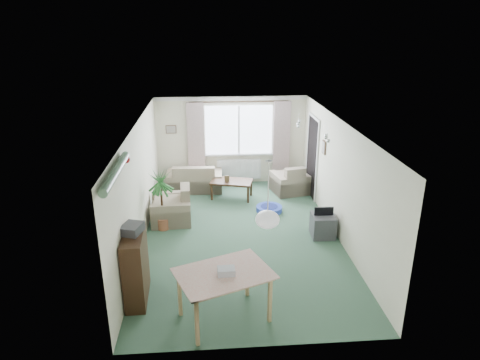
{
  "coord_description": "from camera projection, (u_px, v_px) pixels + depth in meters",
  "views": [
    {
      "loc": [
        -0.66,
        -7.95,
        4.2
      ],
      "look_at": [
        0.0,
        0.3,
        1.15
      ],
      "focal_mm": 32.0,
      "sensor_mm": 36.0,
      "label": 1
    }
  ],
  "objects": [
    {
      "name": "curtain_rod",
      "position": [
        239.0,
        102.0,
        11.11
      ],
      "size": [
        2.6,
        0.03,
        0.03
      ],
      "primitive_type": "cube",
      "color": "black"
    },
    {
      "name": "dining_table",
      "position": [
        224.0,
        296.0,
        6.34
      ],
      "size": [
        1.46,
        1.23,
        0.78
      ],
      "primitive_type": "cube",
      "rotation": [
        0.0,
        0.0,
        0.38
      ],
      "color": "#A97F5B",
      "rests_on": "ground"
    },
    {
      "name": "bookshelf",
      "position": [
        136.0,
        266.0,
        6.77
      ],
      "size": [
        0.35,
        0.95,
        1.15
      ],
      "primitive_type": "cube",
      "rotation": [
        0.0,
        0.0,
        0.04
      ],
      "color": "black",
      "rests_on": "ground"
    },
    {
      "name": "sofa",
      "position": [
        194.0,
        177.0,
        11.31
      ],
      "size": [
        1.48,
        0.82,
        0.73
      ],
      "primitive_type": "cube",
      "rotation": [
        0.0,
        0.0,
        3.11
      ],
      "color": "beige",
      "rests_on": "ground"
    },
    {
      "name": "photo_frame",
      "position": [
        227.0,
        179.0,
        10.67
      ],
      "size": [
        0.12,
        0.02,
        0.16
      ],
      "primitive_type": "cube",
      "rotation": [
        0.0,
        0.0,
        0.02
      ],
      "color": "brown",
      "rests_on": "coffee_table"
    },
    {
      "name": "window",
      "position": [
        239.0,
        130.0,
        11.45
      ],
      "size": [
        1.8,
        0.03,
        1.3
      ],
      "primitive_type": "cube",
      "color": "white"
    },
    {
      "name": "houseplant",
      "position": [
        162.0,
        200.0,
        9.05
      ],
      "size": [
        0.6,
        0.6,
        1.35
      ],
      "primitive_type": "cylinder",
      "rotation": [
        0.0,
        0.0,
        0.04
      ],
      "color": "#1B512A",
      "rests_on": "ground"
    },
    {
      "name": "wall_picture_back",
      "position": [
        171.0,
        129.0,
        11.3
      ],
      "size": [
        0.28,
        0.03,
        0.22
      ],
      "primitive_type": "cube",
      "color": "brown"
    },
    {
      "name": "armchair_corner",
      "position": [
        290.0,
        178.0,
        11.16
      ],
      "size": [
        1.0,
        0.97,
        0.76
      ],
      "primitive_type": "cube",
      "rotation": [
        0.0,
        0.0,
        3.36
      ],
      "color": "#B9A68C",
      "rests_on": "ground"
    },
    {
      "name": "curtain_right",
      "position": [
        282.0,
        138.0,
        11.53
      ],
      "size": [
        0.45,
        0.08,
        2.0
      ],
      "primitive_type": "cube",
      "color": "beige"
    },
    {
      "name": "tinsel_garland",
      "position": [
        116.0,
        172.0,
        5.86
      ],
      "size": [
        1.6,
        1.6,
        0.12
      ],
      "primitive_type": "cylinder",
      "color": "#196626"
    },
    {
      "name": "wall_picture_right",
      "position": [
        324.0,
        147.0,
        9.67
      ],
      "size": [
        0.03,
        0.24,
        0.3
      ],
      "primitive_type": "cube",
      "color": "brown"
    },
    {
      "name": "bauble_cluster_a",
      "position": [
        298.0,
        122.0,
        9.11
      ],
      "size": [
        0.2,
        0.2,
        0.2
      ],
      "primitive_type": "sphere",
      "color": "silver"
    },
    {
      "name": "bauble_cluster_b",
      "position": [
        328.0,
        135.0,
        8.01
      ],
      "size": [
        0.2,
        0.2,
        0.2
      ],
      "primitive_type": "sphere",
      "color": "silver"
    },
    {
      "name": "gift_box",
      "position": [
        226.0,
        272.0,
        6.14
      ],
      "size": [
        0.26,
        0.19,
        0.12
      ],
      "primitive_type": "cube",
      "rotation": [
        0.0,
        0.0,
        0.04
      ],
      "color": "#B6B5C1",
      "rests_on": "dining_table"
    },
    {
      "name": "hifi_box",
      "position": [
        132.0,
        229.0,
        6.58
      ],
      "size": [
        0.37,
        0.42,
        0.14
      ],
      "primitive_type": "cube",
      "rotation": [
        0.0,
        0.0,
        -0.31
      ],
      "color": "#353438",
      "rests_on": "bookshelf"
    },
    {
      "name": "pendant_lamp",
      "position": [
        268.0,
        220.0,
        6.29
      ],
      "size": [
        0.36,
        0.36,
        0.36
      ],
      "primitive_type": "sphere",
      "color": "white"
    },
    {
      "name": "armchair_left",
      "position": [
        171.0,
        204.0,
        9.51
      ],
      "size": [
        0.91,
        0.95,
        0.81
      ],
      "primitive_type": "cube",
      "rotation": [
        0.0,
        0.0,
        -1.52
      ],
      "color": "tan",
      "rests_on": "ground"
    },
    {
      "name": "doorway",
      "position": [
        312.0,
        157.0,
        10.8
      ],
      "size": [
        0.03,
        0.95,
        2.0
      ],
      "primitive_type": "cube",
      "color": "black"
    },
    {
      "name": "ground",
      "position": [
        241.0,
        236.0,
        8.94
      ],
      "size": [
        6.5,
        6.5,
        0.0
      ],
      "primitive_type": "plane",
      "color": "#32543F"
    },
    {
      "name": "coffee_table",
      "position": [
        232.0,
        189.0,
        10.84
      ],
      "size": [
        1.14,
        0.81,
        0.46
      ],
      "primitive_type": "cube",
      "rotation": [
        0.0,
        0.0,
        -0.26
      ],
      "color": "black",
      "rests_on": "ground"
    },
    {
      "name": "radiator",
      "position": [
        239.0,
        169.0,
        11.8
      ],
      "size": [
        1.2,
        0.1,
        0.55
      ],
      "primitive_type": "cube",
      "color": "white"
    },
    {
      "name": "curtain_left",
      "position": [
        196.0,
        140.0,
        11.36
      ],
      "size": [
        0.45,
        0.08,
        2.0
      ],
      "primitive_type": "cube",
      "color": "beige"
    },
    {
      "name": "tv_cube",
      "position": [
        323.0,
        225.0,
        8.9
      ],
      "size": [
        0.49,
        0.54,
        0.47
      ],
      "primitive_type": "cube",
      "rotation": [
        0.0,
        0.0,
        -0.05
      ],
      "color": "#393A3E",
      "rests_on": "ground"
    },
    {
      "name": "pet_bed",
      "position": [
        269.0,
        209.0,
        10.12
      ],
      "size": [
        0.76,
        0.76,
        0.12
      ],
      "primitive_type": "cylinder",
      "rotation": [
        0.0,
        0.0,
        -0.28
      ],
      "color": "#222097",
      "rests_on": "ground"
    }
  ]
}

